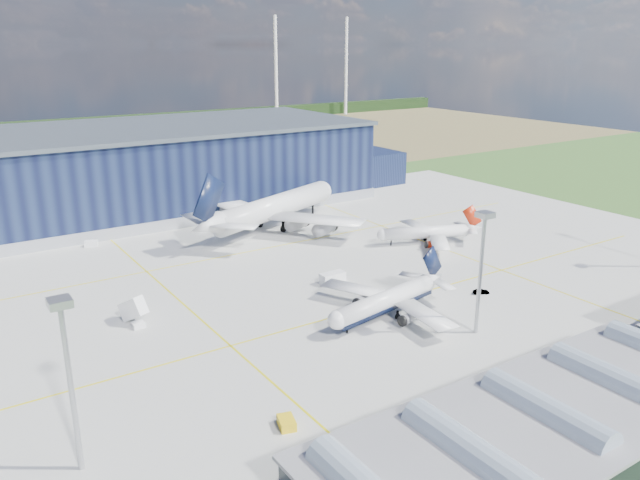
{
  "coord_description": "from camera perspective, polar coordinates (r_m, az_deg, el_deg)",
  "views": [
    {
      "loc": [
        -71.34,
        -101.27,
        50.65
      ],
      "look_at": [
        3.67,
        12.45,
        7.88
      ],
      "focal_mm": 35.0,
      "sensor_mm": 36.0,
      "label": 1
    }
  ],
  "objects": [
    {
      "name": "light_mast_west",
      "position": [
        80.3,
        -22.12,
        -9.97
      ],
      "size": [
        2.6,
        2.6,
        23.0
      ],
      "color": "#AAABB1",
      "rests_on": "ground"
    },
    {
      "name": "car_a",
      "position": [
        105.91,
        19.52,
        -11.89
      ],
      "size": [
        3.45,
        1.66,
        1.14
      ],
      "primitive_type": "imported",
      "rotation": [
        0.0,
        0.0,
        1.67
      ],
      "color": "#99999E",
      "rests_on": "ground"
    },
    {
      "name": "hangar",
      "position": [
        213.22,
        -12.56,
        6.47
      ],
      "size": [
        145.0,
        62.0,
        26.1
      ],
      "color": "black",
      "rests_on": "ground"
    },
    {
      "name": "airliner_widebody",
      "position": [
        178.08,
        -4.15,
        4.14
      ],
      "size": [
        78.35,
        77.64,
        19.68
      ],
      "primitive_type": null,
      "rotation": [
        0.0,
        0.0,
        0.39
      ],
      "color": "white",
      "rests_on": "ground"
    },
    {
      "name": "light_mast_center",
      "position": [
        113.73,
        14.6,
        -1.19
      ],
      "size": [
        2.6,
        2.6,
        23.0
      ],
      "color": "#AAABB1",
      "rests_on": "ground"
    },
    {
      "name": "airliner_navy",
      "position": [
        120.69,
        6.0,
        -4.66
      ],
      "size": [
        38.64,
        38.05,
        10.91
      ],
      "primitive_type": null,
      "rotation": [
        0.0,
        0.0,
        3.32
      ],
      "color": "white",
      "rests_on": "ground"
    },
    {
      "name": "glass_concourse",
      "position": [
        90.1,
        21.21,
        -15.3
      ],
      "size": [
        78.0,
        23.0,
        8.6
      ],
      "color": "black",
      "rests_on": "ground"
    },
    {
      "name": "gse_cart_b",
      "position": [
        174.39,
        -20.2,
        -0.31
      ],
      "size": [
        3.89,
        3.23,
        1.44
      ],
      "primitive_type": "cube",
      "rotation": [
        0.0,
        0.0,
        1.22
      ],
      "color": "white",
      "rests_on": "ground"
    },
    {
      "name": "gse_tug_b",
      "position": [
        89.87,
        -3.08,
        -16.36
      ],
      "size": [
        2.96,
        3.69,
        1.4
      ],
      "primitive_type": "cube",
      "rotation": [
        0.0,
        0.0,
        -0.28
      ],
      "color": "yellow",
      "rests_on": "ground"
    },
    {
      "name": "apron",
      "position": [
        141.54,
        -0.7,
        -3.53
      ],
      "size": [
        220.0,
        160.0,
        0.08
      ],
      "color": "#AAAAA5",
      "rests_on": "ground"
    },
    {
      "name": "gse_van_a",
      "position": [
        138.32,
        1.15,
        -3.5
      ],
      "size": [
        5.76,
        2.56,
        2.5
      ],
      "primitive_type": "cube",
      "rotation": [
        0.0,
        0.0,
        1.58
      ],
      "color": "white",
      "rests_on": "ground"
    },
    {
      "name": "ground",
      "position": [
        133.82,
        1.63,
        -4.82
      ],
      "size": [
        600.0,
        600.0,
        0.0
      ],
      "primitive_type": "plane",
      "color": "#2D5B22",
      "rests_on": "ground"
    },
    {
      "name": "gse_tug_c",
      "position": [
        179.47,
        12.17,
        0.85
      ],
      "size": [
        2.75,
        3.37,
        1.27
      ],
      "primitive_type": "cube",
      "rotation": [
        0.0,
        0.0,
        -0.37
      ],
      "color": "yellow",
      "rests_on": "ground"
    },
    {
      "name": "treeline",
      "position": [
        410.22,
        -23.51,
        9.48
      ],
      "size": [
        600.0,
        8.0,
        8.0
      ],
      "primitive_type": "cube",
      "color": "black",
      "rests_on": "ground"
    },
    {
      "name": "car_b",
      "position": [
        137.01,
        14.52,
        -4.6
      ],
      "size": [
        3.56,
        2.47,
        1.11
      ],
      "primitive_type": "imported",
      "rotation": [
        0.0,
        0.0,
        1.14
      ],
      "color": "#99999E",
      "rests_on": "ground"
    },
    {
      "name": "farmland",
      "position": [
        332.96,
        -20.83,
        7.55
      ],
      "size": [
        600.0,
        220.0,
        0.01
      ],
      "primitive_type": "cube",
      "color": "olive",
      "rests_on": "ground"
    },
    {
      "name": "airstair",
      "position": [
        124.24,
        -16.67,
        -6.5
      ],
      "size": [
        4.24,
        6.07,
        3.61
      ],
      "primitive_type": "cube",
      "rotation": [
        0.0,
        0.0,
        0.39
      ],
      "color": "white",
      "rests_on": "ground"
    },
    {
      "name": "airliner_red",
      "position": [
        166.9,
        9.61,
        1.26
      ],
      "size": [
        38.57,
        38.21,
        9.71
      ],
      "primitive_type": null,
      "rotation": [
        0.0,
        0.0,
        2.75
      ],
      "color": "white",
      "rests_on": "ground"
    }
  ]
}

